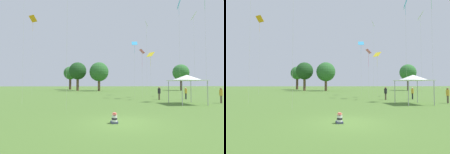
# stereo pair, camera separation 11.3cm
# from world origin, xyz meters

# --- Properties ---
(ground_plane) EXTENTS (300.00, 300.00, 0.00)m
(ground_plane) POSITION_xyz_m (0.00, 0.00, 0.00)
(ground_plane) COLOR #4C702D
(seated_toddler) EXTENTS (0.42, 0.50, 0.61)m
(seated_toddler) POSITION_xyz_m (-0.49, -0.15, 0.25)
(seated_toddler) COLOR #383D56
(seated_toddler) RESTS_ON ground
(person_standing_0) EXTENTS (0.40, 0.40, 1.70)m
(person_standing_0) POSITION_xyz_m (11.01, 14.41, 1.02)
(person_standing_0) COLOR black
(person_standing_0) RESTS_ON ground
(person_standing_1) EXTENTS (0.43, 0.43, 1.78)m
(person_standing_1) POSITION_xyz_m (6.87, 13.79, 1.06)
(person_standing_1) COLOR brown
(person_standing_1) RESTS_ON ground
(person_standing_2) EXTENTS (0.49, 0.49, 1.76)m
(person_standing_2) POSITION_xyz_m (12.50, 9.16, 1.05)
(person_standing_2) COLOR brown
(person_standing_2) RESTS_ON ground
(canopy_tent) EXTENTS (3.43, 3.43, 3.19)m
(canopy_tent) POSITION_xyz_m (8.16, 8.54, 2.85)
(canopy_tent) COLOR white
(canopy_tent) RESTS_ON ground
(kite_1) EXTENTS (0.75, 0.95, 7.36)m
(kite_1) POSITION_xyz_m (4.94, 15.57, 6.80)
(kite_1) COLOR pink
(kite_1) RESTS_ON ground
(kite_2) EXTENTS (1.59, 1.42, 14.98)m
(kite_2) POSITION_xyz_m (-13.95, 23.38, 14.11)
(kite_2) COLOR orange
(kite_2) RESTS_ON ground
(kite_4) EXTENTS (0.81, 1.20, 14.74)m
(kite_4) POSITION_xyz_m (7.89, 23.85, 13.74)
(kite_4) COLOR white
(kite_4) RESTS_ON ground
(kite_5) EXTENTS (1.32, 1.39, 7.49)m
(kite_5) POSITION_xyz_m (7.06, 18.40, 6.95)
(kite_5) COLOR yellow
(kite_5) RESTS_ON ground
(kite_6) EXTENTS (0.89, 1.37, 14.09)m
(kite_6) POSITION_xyz_m (9.77, 13.54, 13.16)
(kite_6) COLOR #339EDB
(kite_6) RESTS_ON ground
(kite_7) EXTENTS (0.94, 0.71, 8.90)m
(kite_7) POSITION_xyz_m (4.08, 16.89, 8.28)
(kite_7) COLOR #339EDB
(kite_7) RESTS_ON ground
(kite_8) EXTENTS (1.29, 1.66, 15.12)m
(kite_8) POSITION_xyz_m (15.59, 20.13, 14.21)
(kite_8) COLOR white
(kite_8) RESTS_ON ground
(distant_tree_0) EXTENTS (5.52, 5.52, 9.10)m
(distant_tree_0) POSITION_xyz_m (-8.46, 46.31, 6.27)
(distant_tree_0) COLOR brown
(distant_tree_0) RESTS_ON ground
(distant_tree_1) EXTENTS (5.37, 5.37, 8.72)m
(distant_tree_1) POSITION_xyz_m (25.60, 46.55, 6.00)
(distant_tree_1) COLOR #473323
(distant_tree_1) RESTS_ON ground
(distant_tree_2) EXTENTS (6.05, 6.05, 9.06)m
(distant_tree_2) POSITION_xyz_m (-1.65, 45.39, 5.99)
(distant_tree_2) COLOR brown
(distant_tree_2) RESTS_ON ground
(distant_tree_3) EXTENTS (5.07, 5.07, 9.00)m
(distant_tree_3) POSITION_xyz_m (-12.97, 59.13, 6.36)
(distant_tree_3) COLOR #473323
(distant_tree_3) RESTS_ON ground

